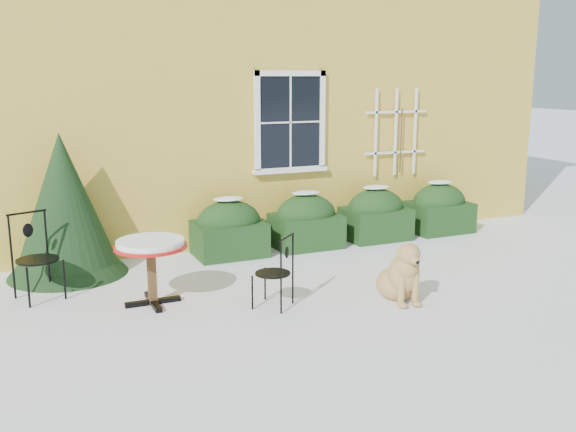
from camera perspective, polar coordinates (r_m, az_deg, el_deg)
name	(u,v)px	position (r m, az deg, el deg)	size (l,w,h in m)	color
ground	(322,305)	(7.79, 3.00, -7.92)	(80.00, 80.00, 0.00)	white
house	(171,51)	(13.93, -10.33, 14.24)	(12.40, 8.40, 6.40)	yellow
hedge_row	(342,219)	(10.59, 4.79, -0.24)	(4.95, 0.80, 0.91)	black
evergreen_shrub	(65,219)	(9.27, -19.22, -0.23)	(1.62, 1.62, 1.96)	black
bistro_table	(151,251)	(7.79, -12.11, -3.04)	(0.86, 0.86, 0.80)	black
patio_chair_near	(276,271)	(7.59, -1.10, -4.94)	(0.55, 0.55, 0.88)	black
patio_chair_far	(36,256)	(8.46, -21.52, -3.36)	(0.61, 0.60, 1.07)	black
dog	(402,276)	(7.94, 10.06, -5.29)	(0.57, 0.86, 0.79)	tan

